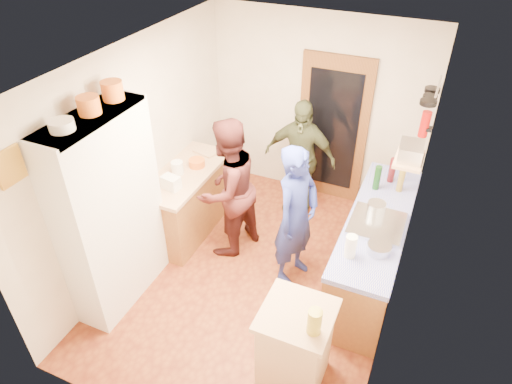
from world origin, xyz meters
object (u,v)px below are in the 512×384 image
Objects in this scene: person_left at (232,189)px; person_back at (300,158)px; person_hob at (297,219)px; hutch_body at (111,214)px; right_counter_base at (373,250)px; island_base at (295,348)px.

person_left is 1.07× the size of person_back.
person_left reaches higher than person_hob.
hutch_body is 1.43m from person_left.
hutch_body is at bearing 135.73° from person_hob.
person_left is at bearing -116.21° from person_back.
right_counter_base is 1.77m from person_left.
person_back is at bearing 108.39° from island_base.
hutch_body is 2.25m from island_base.
person_left is at bearing 55.59° from hutch_body.
island_base is 2.03m from person_left.
island_base is (2.12, -0.29, -0.67)m from hutch_body.
right_counter_base is (2.50, 1.30, -0.68)m from hutch_body.
person_back is at bearing 142.16° from right_counter_base.
hutch_body reaches higher than right_counter_base.
person_hob is at bearing -157.44° from right_counter_base.
person_back is (-1.22, 0.95, 0.41)m from right_counter_base.
person_left is (-0.88, 0.21, 0.03)m from person_hob.
person_hob is at bearing 95.22° from person_left.
person_hob is 1.35m from person_back.
person_hob is at bearing -74.81° from person_back.
hutch_body reaches higher than person_left.
hutch_body is 1.33× the size of person_back.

